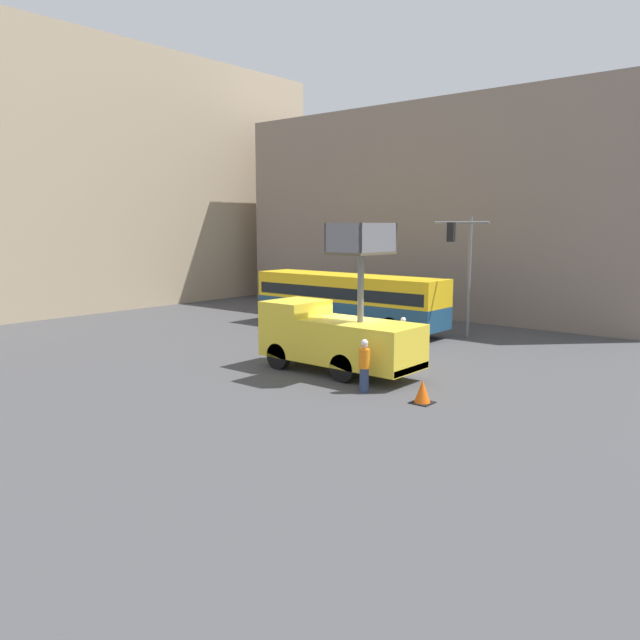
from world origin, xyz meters
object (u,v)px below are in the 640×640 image
city_bus (348,297)px  traffic_cone_near_truck (422,392)px  road_worker_directing (403,338)px  road_worker_near_truck (364,366)px  utility_truck (336,335)px  traffic_light_pole (463,258)px

city_bus → traffic_cone_near_truck: bearing=122.0°
city_bus → road_worker_directing: 8.06m
road_worker_directing → road_worker_near_truck: bearing=-108.0°
utility_truck → road_worker_directing: bearing=-10.6°
road_worker_near_truck → traffic_cone_near_truck: bearing=-119.0°
road_worker_directing → utility_truck: bearing=-137.7°
utility_truck → traffic_light_pole: 9.89m
road_worker_directing → traffic_cone_near_truck: (-5.31, -4.14, -0.55)m
utility_truck → traffic_cone_near_truck: utility_truck is taller
utility_truck → road_worker_near_truck: size_ratio=3.52×
traffic_light_pole → traffic_cone_near_truck: bearing=-158.5°
city_bus → road_worker_directing: city_bus is taller
city_bus → traffic_cone_near_truck: size_ratio=14.75×
city_bus → road_worker_near_truck: 13.17m
city_bus → road_worker_directing: bearing=129.6°
traffic_cone_near_truck → city_bus: bearing=47.0°
road_worker_near_truck → traffic_cone_near_truck: (0.13, -2.24, -0.57)m
utility_truck → traffic_light_pole: size_ratio=1.07×
road_worker_directing → traffic_light_pole: bearing=55.2°
traffic_cone_near_truck → utility_truck: bearing=72.1°
road_worker_near_truck → traffic_cone_near_truck: road_worker_near_truck is taller
city_bus → traffic_light_pole: (1.13, -6.28, 2.31)m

